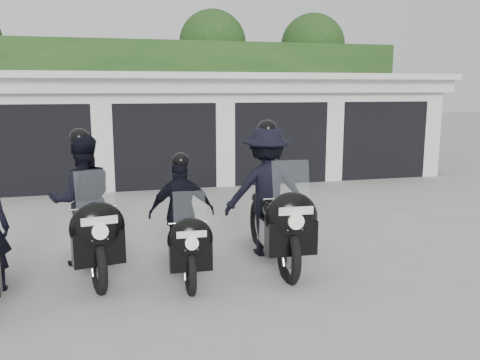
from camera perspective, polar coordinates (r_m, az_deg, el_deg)
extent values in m
plane|color=#999A94|center=(8.02, -3.67, -8.44)|extent=(80.00, 80.00, 0.00)
cube|color=white|center=(16.07, -9.58, 5.96)|extent=(16.00, 6.00, 2.80)
cube|color=white|center=(15.83, -9.68, 11.26)|extent=(16.40, 6.80, 0.16)
cube|color=white|center=(12.79, -8.40, 10.53)|extent=(16.40, 0.12, 0.40)
cube|color=black|center=(13.25, -8.22, -0.49)|extent=(16.00, 0.06, 0.24)
cube|color=black|center=(14.33, -21.33, 3.69)|extent=(2.60, 2.60, 2.20)
cube|color=white|center=(13.22, -22.24, 9.22)|extent=(2.60, 0.50, 0.60)
cube|color=white|center=(13.16, -15.19, 4.82)|extent=(0.50, 0.50, 2.80)
cube|color=black|center=(14.31, -8.89, 4.26)|extent=(2.60, 2.60, 2.20)
cube|color=white|center=(13.19, -8.58, 9.86)|extent=(2.60, 0.50, 0.60)
cube|color=white|center=(13.50, -1.87, 5.30)|extent=(0.50, 0.50, 2.80)
cube|color=black|center=(14.94, 3.06, 4.62)|extent=(2.60, 2.60, 2.20)
cube|color=white|center=(13.87, 4.45, 9.96)|extent=(2.60, 0.50, 0.60)
cube|color=white|center=(14.50, 10.22, 5.49)|extent=(0.50, 0.50, 2.80)
cube|color=black|center=(16.15, 13.63, 4.77)|extent=(2.60, 2.60, 2.20)
cube|color=white|center=(15.17, 15.75, 9.64)|extent=(2.60, 0.50, 0.60)
cube|color=white|center=(16.05, 20.37, 5.46)|extent=(0.50, 0.50, 2.80)
cube|color=#1A3D16|center=(20.02, -10.70, 8.91)|extent=(20.00, 2.00, 4.30)
sphere|color=#1A3D16|center=(21.99, -3.11, 15.04)|extent=(2.80, 2.80, 2.80)
cylinder|color=black|center=(21.93, -3.04, 7.87)|extent=(0.24, 0.24, 3.30)
sphere|color=#1A3D16|center=(23.32, 8.16, 14.69)|extent=(2.80, 2.80, 2.80)
cylinder|color=black|center=(23.26, 7.99, 7.92)|extent=(0.24, 0.24, 3.30)
torus|color=black|center=(6.84, -15.63, -9.14)|extent=(0.26, 0.81, 0.80)
torus|color=black|center=(8.34, -17.43, -5.72)|extent=(0.26, 0.81, 0.80)
cube|color=#9E9EA3|center=(7.59, -16.68, -6.67)|extent=(0.39, 0.64, 0.35)
cube|color=black|center=(7.62, -16.59, -7.98)|extent=(0.34, 1.42, 0.07)
ellipsoid|color=black|center=(7.31, -16.61, -4.27)|extent=(0.46, 0.69, 0.32)
cube|color=black|center=(7.76, -17.14, -3.29)|extent=(0.39, 0.64, 0.11)
ellipsoid|color=black|center=(6.61, -15.72, -5.16)|extent=(0.74, 0.48, 0.66)
cube|color=black|center=(6.68, -15.61, -7.25)|extent=(0.67, 0.35, 0.44)
cube|color=#B2BFC6|center=(6.54, -15.95, -1.38)|extent=(0.50, 0.21, 0.56)
cylinder|color=silver|center=(6.77, -16.10, -3.09)|extent=(0.61, 0.14, 0.03)
cube|color=white|center=(6.40, -15.50, -4.44)|extent=(0.43, 0.09, 0.10)
cube|color=white|center=(6.48, -15.47, -6.06)|extent=(0.20, 0.05, 0.11)
imported|color=black|center=(7.75, -17.22, -2.17)|extent=(1.05, 0.88, 1.93)
sphere|color=black|center=(7.61, -17.58, 4.48)|extent=(0.30, 0.30, 0.30)
torus|color=black|center=(6.59, -5.61, -10.07)|extent=(0.13, 0.67, 0.67)
torus|color=black|center=(7.84, -6.77, -6.75)|extent=(0.13, 0.67, 0.67)
cube|color=#9E9EA3|center=(7.21, -6.27, -7.74)|extent=(0.26, 0.51, 0.29)
cube|color=black|center=(7.24, -6.23, -8.89)|extent=(0.12, 1.19, 0.06)
ellipsoid|color=black|center=(6.97, -6.18, -5.69)|extent=(0.32, 0.54, 0.26)
cube|color=black|center=(7.35, -6.52, -4.72)|extent=(0.26, 0.51, 0.09)
ellipsoid|color=black|center=(6.39, -5.60, -6.66)|extent=(0.59, 0.33, 0.55)
cube|color=black|center=(6.45, -5.57, -8.46)|extent=(0.54, 0.22, 0.37)
cube|color=#B2BFC6|center=(6.32, -5.69, -3.41)|extent=(0.41, 0.12, 0.47)
cylinder|color=silver|center=(6.52, -5.82, -4.81)|extent=(0.51, 0.05, 0.03)
cube|color=white|center=(6.21, -5.45, -6.10)|extent=(0.37, 0.03, 0.08)
cube|color=white|center=(6.28, -5.45, -7.48)|extent=(0.17, 0.02, 0.09)
imported|color=black|center=(7.33, -6.56, -3.73)|extent=(0.96, 0.57, 1.61)
sphere|color=black|center=(7.19, -6.68, 2.12)|extent=(0.25, 0.25, 0.25)
torus|color=black|center=(6.96, 5.47, -8.34)|extent=(0.16, 0.84, 0.84)
torus|color=black|center=(8.48, 2.11, -4.88)|extent=(0.16, 0.84, 0.84)
cube|color=#9E9EA3|center=(7.71, 3.58, -5.82)|extent=(0.33, 0.64, 0.37)
cube|color=black|center=(7.74, 3.61, -7.17)|extent=(0.16, 1.49, 0.07)
ellipsoid|color=black|center=(7.43, 4.01, -3.34)|extent=(0.40, 0.68, 0.33)
cube|color=black|center=(7.89, 3.03, -2.35)|extent=(0.33, 0.64, 0.11)
ellipsoid|color=black|center=(6.72, 5.78, -4.23)|extent=(0.74, 0.41, 0.69)
cube|color=black|center=(6.79, 5.74, -6.38)|extent=(0.68, 0.28, 0.46)
cube|color=#B2BFC6|center=(6.65, 5.76, -0.33)|extent=(0.51, 0.16, 0.59)
cylinder|color=silver|center=(6.89, 5.23, -2.10)|extent=(0.64, 0.06, 0.03)
cube|color=white|center=(6.51, 6.33, -3.47)|extent=(0.46, 0.04, 0.10)
cube|color=white|center=(6.59, 6.20, -5.14)|extent=(0.21, 0.03, 0.11)
imported|color=black|center=(7.87, 2.99, -1.20)|extent=(1.33, 0.73, 2.01)
sphere|color=black|center=(7.74, 3.06, 5.66)|extent=(0.31, 0.31, 0.31)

